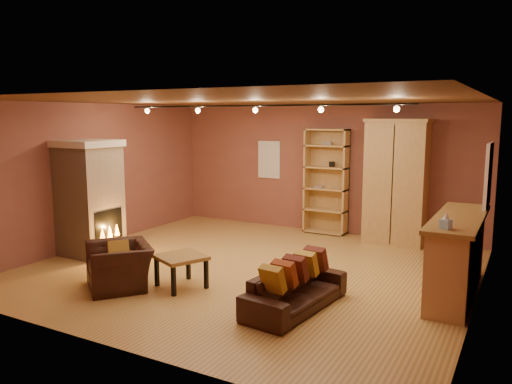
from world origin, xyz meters
The scene contains 16 objects.
floor centered at (0.00, 0.00, 0.00)m, with size 7.00×7.00×0.00m, color #A47A3A.
ceiling centered at (0.00, 0.00, 2.80)m, with size 7.00×7.00×0.00m, color brown.
back_wall centered at (0.00, 3.25, 1.40)m, with size 7.00×0.02×2.80m, color brown.
left_wall centered at (-3.50, 0.00, 1.40)m, with size 0.02×6.50×2.80m, color brown.
right_wall centered at (3.50, 0.00, 1.40)m, with size 0.02×6.50×2.80m, color brown.
fireplace centered at (-3.04, -0.60, 1.06)m, with size 1.01×0.98×2.12m.
back_window centered at (-1.30, 3.23, 1.55)m, with size 0.56×0.04×0.86m, color silver.
bookcase centered at (0.18, 3.13, 1.16)m, with size 0.94×0.36×2.29m.
armoire centered at (1.71, 2.93, 1.25)m, with size 1.23×0.70×2.50m.
bar_counter centered at (3.20, 0.36, 0.58)m, with size 0.64×2.41×1.15m.
tissue_box centered at (3.15, -0.56, 1.24)m, with size 0.15×0.15×0.22m.
right_window centered at (3.47, 1.40, 1.65)m, with size 0.05×0.90×1.00m, color silver.
loveseat centered at (1.40, -1.23, 0.36)m, with size 0.71×1.78×0.74m.
armchair centered at (-1.27, -1.72, 0.44)m, with size 1.20×1.14×0.88m.
coffee_table centered at (-0.45, -1.28, 0.42)m, with size 0.86×0.86×0.49m.
track_rail centered at (0.00, 0.20, 2.69)m, with size 5.20×0.09×0.13m.
Camera 1 is at (4.00, -7.07, 2.54)m, focal length 35.00 mm.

